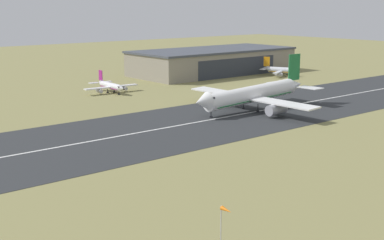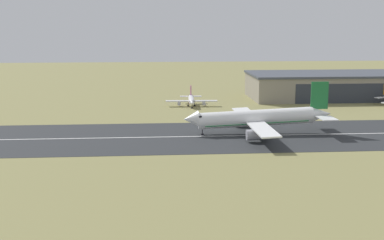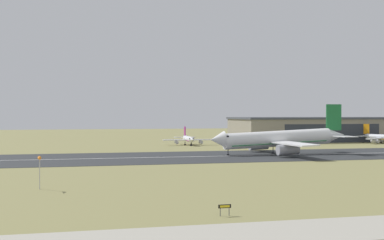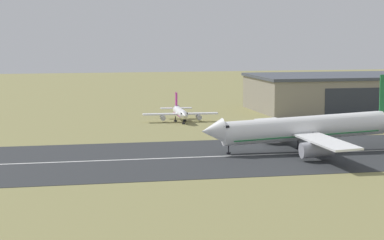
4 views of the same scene
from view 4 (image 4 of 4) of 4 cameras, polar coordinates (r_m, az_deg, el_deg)
name	(u,v)px [view 4 (image 4 of 4)]	position (r m, az deg, el deg)	size (l,w,h in m)	color
runway_strip	(115,160)	(146.62, -5.87, -3.07)	(478.59, 43.67, 0.06)	#2B2D30
runway_centreline	(115,160)	(146.61, -5.87, -3.06)	(430.73, 0.70, 0.01)	silver
hangar_building	(373,92)	(245.52, 13.64, 2.11)	(77.80, 33.59, 11.23)	gray
airplane_landing	(306,129)	(157.57, 8.67, -0.67)	(45.66, 48.04, 15.85)	white
airplane_parked_centre	(180,113)	(206.94, -0.91, 0.57)	(20.98, 18.47, 7.47)	white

